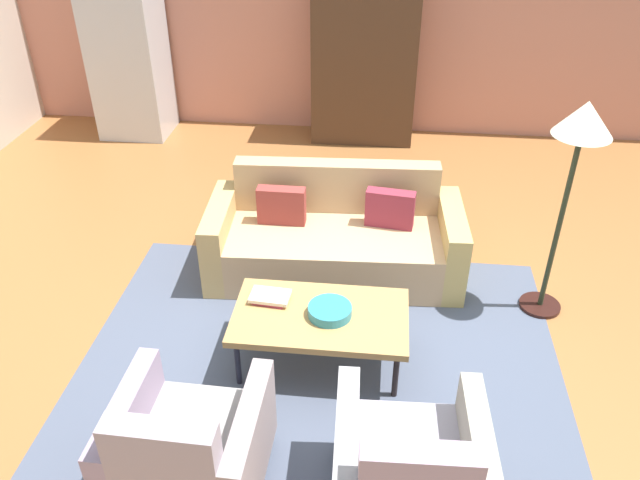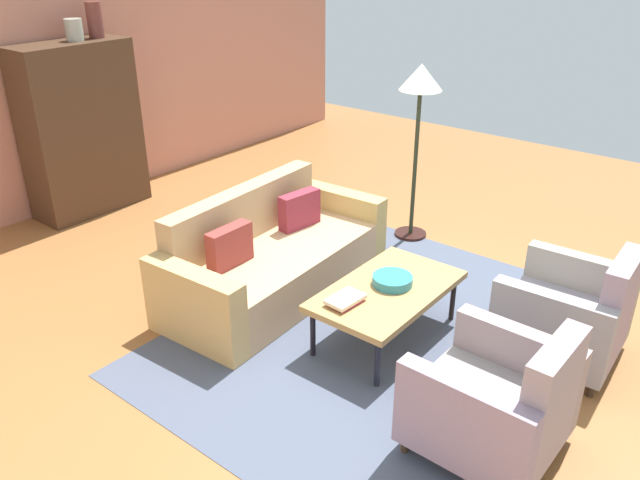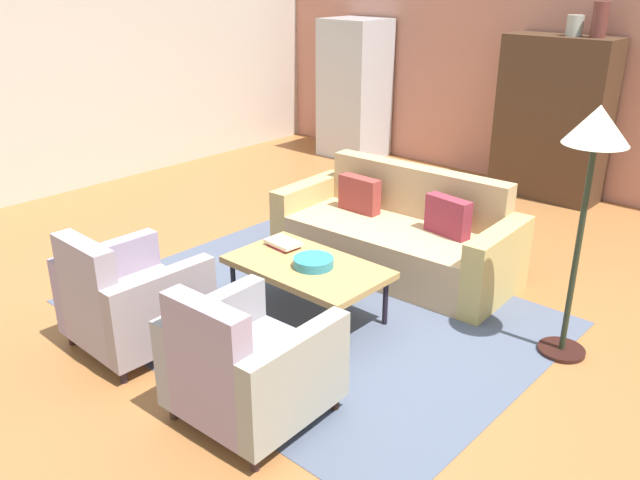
{
  "view_description": "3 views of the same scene",
  "coord_description": "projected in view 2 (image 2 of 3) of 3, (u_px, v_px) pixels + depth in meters",
  "views": [
    {
      "loc": [
        0.16,
        -3.65,
        3.19
      ],
      "look_at": [
        -0.26,
        0.12,
        0.73
      ],
      "focal_mm": 35.29,
      "sensor_mm": 36.0,
      "label": 1
    },
    {
      "loc": [
        -3.69,
        -2.5,
        2.79
      ],
      "look_at": [
        -0.22,
        0.28,
        0.64
      ],
      "focal_mm": 35.76,
      "sensor_mm": 36.0,
      "label": 2
    },
    {
      "loc": [
        2.87,
        -3.61,
        2.48
      ],
      "look_at": [
        -0.18,
        -0.23,
        0.59
      ],
      "focal_mm": 37.07,
      "sensor_mm": 36.0,
      "label": 3
    }
  ],
  "objects": [
    {
      "name": "armchair_left",
      "position": [
        500.0,
        406.0,
        3.65
      ],
      "size": [
        0.82,
        0.82,
        0.88
      ],
      "rotation": [
        0.0,
        0.0,
        -0.02
      ],
      "color": "#382B1E",
      "rests_on": "ground"
    },
    {
      "name": "cabinet",
      "position": [
        81.0,
        129.0,
        6.76
      ],
      "size": [
        1.2,
        0.51,
        1.8
      ],
      "color": "#442C1C",
      "rests_on": "ground"
    },
    {
      "name": "coffee_table",
      "position": [
        387.0,
        292.0,
        4.71
      ],
      "size": [
        1.2,
        0.7,
        0.43
      ],
      "color": "black",
      "rests_on": "ground"
    },
    {
      "name": "vase_tall",
      "position": [
        74.0,
        30.0,
        6.39
      ],
      "size": [
        0.18,
        0.18,
        0.21
      ],
      "primitive_type": "cylinder",
      "color": "#AAAB9B",
      "rests_on": "cabinet"
    },
    {
      "name": "ground_plane",
      "position": [
        363.0,
        310.0,
        5.22
      ],
      "size": [
        10.66,
        10.66,
        0.0
      ],
      "primitive_type": "plane",
      "color": "#996032"
    },
    {
      "name": "armchair_right",
      "position": [
        572.0,
        316.0,
        4.5
      ],
      "size": [
        0.83,
        0.83,
        0.88
      ],
      "rotation": [
        0.0,
        0.0,
        0.04
      ],
      "color": "#34261E",
      "rests_on": "ground"
    },
    {
      "name": "book_stack",
      "position": [
        345.0,
        300.0,
        4.49
      ],
      "size": [
        0.29,
        0.2,
        0.05
      ],
      "color": "maroon",
      "rests_on": "coffee_table"
    },
    {
      "name": "wall_back",
      "position": [
        65.0,
        76.0,
        6.82
      ],
      "size": [
        8.89,
        0.12,
        2.8
      ],
      "primitive_type": "cube",
      "color": "tan",
      "rests_on": "ground"
    },
    {
      "name": "floor_lamp",
      "position": [
        420.0,
        94.0,
        5.87
      ],
      "size": [
        0.4,
        0.4,
        1.72
      ],
      "color": "black",
      "rests_on": "ground"
    },
    {
      "name": "vase_round",
      "position": [
        95.0,
        20.0,
        6.54
      ],
      "size": [
        0.16,
        0.16,
        0.36
      ],
      "primitive_type": "cylinder",
      "color": "brown",
      "rests_on": "cabinet"
    },
    {
      "name": "couch",
      "position": [
        269.0,
        258.0,
        5.42
      ],
      "size": [
        2.14,
        1.01,
        0.86
      ],
      "rotation": [
        0.0,
        0.0,
        3.19
      ],
      "color": "tan",
      "rests_on": "ground"
    },
    {
      "name": "area_rug",
      "position": [
        379.0,
        333.0,
        4.91
      ],
      "size": [
        3.4,
        2.6,
        0.01
      ],
      "primitive_type": "cube",
      "color": "#4B5467",
      "rests_on": "ground"
    },
    {
      "name": "fruit_bowl",
      "position": [
        392.0,
        280.0,
        4.72
      ],
      "size": [
        0.3,
        0.3,
        0.07
      ],
      "primitive_type": "cylinder",
      "color": "teal",
      "rests_on": "coffee_table"
    }
  ]
}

